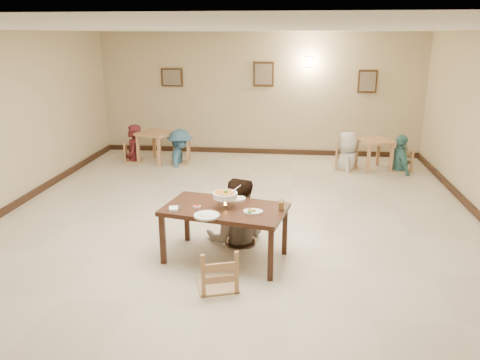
# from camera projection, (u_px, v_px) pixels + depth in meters

# --- Properties ---
(floor) EXTENTS (10.00, 10.00, 0.00)m
(floor) POSITION_uv_depth(u_px,v_px,m) (235.00, 230.00, 7.33)
(floor) COLOR beige
(floor) RESTS_ON ground
(ceiling) EXTENTS (10.00, 10.00, 0.00)m
(ceiling) POSITION_uv_depth(u_px,v_px,m) (234.00, 29.00, 6.44)
(ceiling) COLOR white
(ceiling) RESTS_ON wall_back
(wall_back) EXTENTS (10.00, 0.00, 10.00)m
(wall_back) POSITION_uv_depth(u_px,v_px,m) (259.00, 95.00, 11.63)
(wall_back) COLOR beige
(wall_back) RESTS_ON floor
(wall_front) EXTENTS (10.00, 0.00, 10.00)m
(wall_front) POSITION_uv_depth(u_px,v_px,m) (98.00, 359.00, 2.14)
(wall_front) COLOR beige
(wall_front) RESTS_ON floor
(baseboard_back) EXTENTS (8.00, 0.06, 0.12)m
(baseboard_back) POSITION_uv_depth(u_px,v_px,m) (259.00, 151.00, 12.03)
(baseboard_back) COLOR #301D13
(baseboard_back) RESTS_ON floor
(picture_a) EXTENTS (0.55, 0.04, 0.45)m
(picture_a) POSITION_uv_depth(u_px,v_px,m) (172.00, 77.00, 11.71)
(picture_a) COLOR #3B2513
(picture_a) RESTS_ON wall_back
(picture_b) EXTENTS (0.50, 0.04, 0.60)m
(picture_b) POSITION_uv_depth(u_px,v_px,m) (264.00, 74.00, 11.43)
(picture_b) COLOR #3B2513
(picture_b) RESTS_ON wall_back
(picture_c) EXTENTS (0.45, 0.04, 0.55)m
(picture_c) POSITION_uv_depth(u_px,v_px,m) (368.00, 82.00, 11.20)
(picture_c) COLOR #3B2513
(picture_c) RESTS_ON wall_back
(wall_sconce) EXTENTS (0.16, 0.05, 0.22)m
(wall_sconce) POSITION_uv_depth(u_px,v_px,m) (309.00, 62.00, 11.22)
(wall_sconce) COLOR #FFD88C
(wall_sconce) RESTS_ON wall_back
(main_table) EXTENTS (1.73, 1.19, 0.74)m
(main_table) POSITION_uv_depth(u_px,v_px,m) (225.00, 213.00, 6.19)
(main_table) COLOR #3B1E12
(main_table) RESTS_ON floor
(chair_far) EXTENTS (0.43, 0.43, 0.91)m
(chair_far) POSITION_uv_depth(u_px,v_px,m) (240.00, 209.00, 6.92)
(chair_far) COLOR tan
(chair_far) RESTS_ON floor
(chair_near) EXTENTS (0.47, 0.47, 1.01)m
(chair_near) POSITION_uv_depth(u_px,v_px,m) (217.00, 248.00, 5.54)
(chair_near) COLOR tan
(chair_near) RESTS_ON floor
(main_diner) EXTENTS (0.96, 0.76, 1.92)m
(main_diner) POSITION_uv_depth(u_px,v_px,m) (237.00, 178.00, 6.68)
(main_diner) COLOR gray
(main_diner) RESTS_ON floor
(curry_warmer) EXTENTS (0.36, 0.32, 0.29)m
(curry_warmer) POSITION_uv_depth(u_px,v_px,m) (225.00, 195.00, 6.11)
(curry_warmer) COLOR silver
(curry_warmer) RESTS_ON main_table
(rice_plate_far) EXTENTS (0.32, 0.32, 0.07)m
(rice_plate_far) POSITION_uv_depth(u_px,v_px,m) (234.00, 198.00, 6.47)
(rice_plate_far) COLOR white
(rice_plate_far) RESTS_ON main_table
(rice_plate_near) EXTENTS (0.32, 0.32, 0.07)m
(rice_plate_near) POSITION_uv_depth(u_px,v_px,m) (207.00, 215.00, 5.85)
(rice_plate_near) COLOR white
(rice_plate_near) RESTS_ON main_table
(fried_plate) EXTENTS (0.25, 0.25, 0.06)m
(fried_plate) POSITION_uv_depth(u_px,v_px,m) (253.00, 211.00, 5.98)
(fried_plate) COLOR white
(fried_plate) RESTS_ON main_table
(chili_dish) EXTENTS (0.10, 0.10, 0.02)m
(chili_dish) POSITION_uv_depth(u_px,v_px,m) (197.00, 206.00, 6.17)
(chili_dish) COLOR white
(chili_dish) RESTS_ON main_table
(napkin_cutlery) EXTENTS (0.17, 0.25, 0.03)m
(napkin_cutlery) POSITION_uv_depth(u_px,v_px,m) (174.00, 209.00, 6.08)
(napkin_cutlery) COLOR white
(napkin_cutlery) RESTS_ON main_table
(drink_glass) EXTENTS (0.08, 0.08, 0.15)m
(drink_glass) POSITION_uv_depth(u_px,v_px,m) (281.00, 205.00, 6.05)
(drink_glass) COLOR white
(drink_glass) RESTS_ON main_table
(bg_table_left) EXTENTS (0.95, 0.95, 0.73)m
(bg_table_left) POSITION_uv_depth(u_px,v_px,m) (156.00, 138.00, 11.05)
(bg_table_left) COLOR tan
(bg_table_left) RESTS_ON floor
(bg_table_right) EXTENTS (0.88, 0.88, 0.68)m
(bg_table_right) POSITION_uv_depth(u_px,v_px,m) (374.00, 146.00, 10.46)
(bg_table_right) COLOR tan
(bg_table_right) RESTS_ON floor
(bg_chair_ll) EXTENTS (0.42, 0.42, 0.89)m
(bg_chair_ll) POSITION_uv_depth(u_px,v_px,m) (133.00, 143.00, 11.20)
(bg_chair_ll) COLOR tan
(bg_chair_ll) RESTS_ON floor
(bg_chair_lr) EXTENTS (0.43, 0.43, 0.92)m
(bg_chair_lr) POSITION_uv_depth(u_px,v_px,m) (180.00, 144.00, 10.98)
(bg_chair_lr) COLOR tan
(bg_chair_lr) RESTS_ON floor
(bg_chair_rl) EXTENTS (0.51, 0.51, 1.08)m
(bg_chair_rl) POSITION_uv_depth(u_px,v_px,m) (348.00, 145.00, 10.52)
(bg_chair_rl) COLOR tan
(bg_chair_rl) RESTS_ON floor
(bg_chair_rr) EXTENTS (0.45, 0.45, 0.96)m
(bg_chair_rr) POSITION_uv_depth(u_px,v_px,m) (401.00, 150.00, 10.40)
(bg_chair_rr) COLOR tan
(bg_chair_rr) RESTS_ON floor
(bg_diner_a) EXTENTS (0.56, 0.72, 1.76)m
(bg_diner_a) POSITION_uv_depth(u_px,v_px,m) (132.00, 125.00, 11.07)
(bg_diner_a) COLOR #5A1B22
(bg_diner_a) RESTS_ON floor
(bg_diner_b) EXTENTS (0.74, 1.13, 1.64)m
(bg_diner_b) POSITION_uv_depth(u_px,v_px,m) (179.00, 129.00, 10.87)
(bg_diner_b) COLOR teal
(bg_diner_b) RESTS_ON floor
(bg_diner_c) EXTENTS (0.57, 0.85, 1.70)m
(bg_diner_c) POSITION_uv_depth(u_px,v_px,m) (349.00, 132.00, 10.43)
(bg_diner_c) COLOR silver
(bg_diner_c) RESTS_ON floor
(bg_diner_d) EXTENTS (0.59, 1.02, 1.63)m
(bg_diner_d) POSITION_uv_depth(u_px,v_px,m) (402.00, 135.00, 10.30)
(bg_diner_d) COLOR teal
(bg_diner_d) RESTS_ON floor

